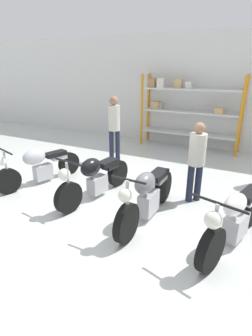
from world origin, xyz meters
TOP-DOWN VIEW (x-y plane):
  - ground_plane at (0.00, 0.00)m, footprint 30.00×30.00m
  - back_wall at (0.00, 5.07)m, footprint 30.00×0.08m
  - shelving_rack at (-0.10, 4.70)m, footprint 3.20×0.63m
  - motorcycle_silver at (-2.15, 0.27)m, footprint 0.86×2.05m
  - motorcycle_black at (-0.62, 0.21)m, footprint 0.64×2.07m
  - motorcycle_grey at (0.65, -0.05)m, footprint 0.56×2.13m
  - motorcycle_white at (2.08, -0.12)m, footprint 0.91×2.11m
  - person_browsing at (1.20, 1.02)m, footprint 0.45×0.45m
  - person_near_rack at (-1.44, 2.47)m, footprint 0.45×0.45m

SIDE VIEW (x-z plane):
  - ground_plane at x=0.00m, z-range 0.00..0.00m
  - motorcycle_silver at x=-2.15m, z-range -0.04..0.92m
  - motorcycle_white at x=2.08m, z-range -0.05..0.94m
  - motorcycle_black at x=-0.62m, z-range -0.05..0.95m
  - motorcycle_grey at x=0.65m, z-range -0.05..0.98m
  - person_browsing at x=1.20m, z-range 0.13..1.72m
  - person_near_rack at x=-1.44m, z-range 0.17..1.98m
  - shelving_rack at x=-0.10m, z-range 0.15..2.50m
  - back_wall at x=0.00m, z-range 0.00..3.60m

